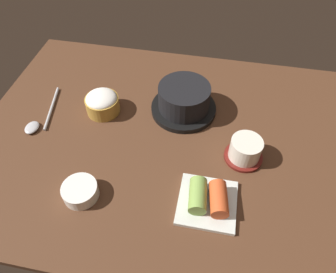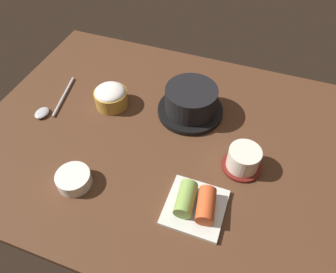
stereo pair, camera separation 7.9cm
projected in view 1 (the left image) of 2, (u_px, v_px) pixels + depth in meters
The scene contains 7 objects.
dining_table at pixel (162, 140), 83.35cm from camera, with size 100.00×76.00×2.00cm, color #4C2D1C.
stone_pot at pixel (184, 100), 86.09cm from camera, with size 18.40×18.40×8.48cm.
rice_bowl at pixel (102, 103), 86.59cm from camera, with size 9.37×9.37×6.35cm.
tea_cup_with_saucer at pixel (245, 150), 75.90cm from camera, with size 9.60×9.60×6.20cm.
kimchi_plate at pixel (208, 199), 68.32cm from camera, with size 12.96×12.96×4.94cm.
side_bowl_near at pixel (80, 191), 69.88cm from camera, with size 8.07×8.07×3.33cm.
spoon at pixel (39, 121), 85.67cm from camera, with size 5.70×19.11×1.35cm.
Camera 1 is at (11.81, -52.20, 64.92)cm, focal length 33.21 mm.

